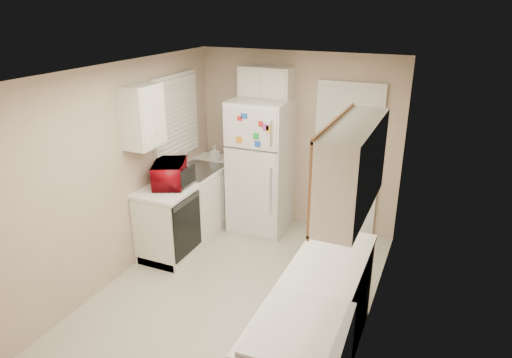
% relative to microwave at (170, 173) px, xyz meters
% --- Properties ---
extents(floor, '(3.80, 3.80, 0.00)m').
position_rel_microwave_xyz_m(floor, '(1.13, -0.49, -1.05)').
color(floor, beige).
rests_on(floor, ground).
extents(ceiling, '(3.80, 3.80, 0.00)m').
position_rel_microwave_xyz_m(ceiling, '(1.13, -0.49, 1.35)').
color(ceiling, white).
rests_on(ceiling, floor).
extents(wall_left, '(3.80, 3.80, 0.00)m').
position_rel_microwave_xyz_m(wall_left, '(-0.27, -0.49, 0.15)').
color(wall_left, '#BAA48E').
rests_on(wall_left, floor).
extents(wall_right, '(3.80, 3.80, 0.00)m').
position_rel_microwave_xyz_m(wall_right, '(2.53, -0.49, 0.15)').
color(wall_right, '#BAA48E').
rests_on(wall_right, floor).
extents(wall_back, '(2.80, 2.80, 0.00)m').
position_rel_microwave_xyz_m(wall_back, '(1.13, 1.41, 0.15)').
color(wall_back, '#BAA48E').
rests_on(wall_back, floor).
extents(wall_front, '(2.80, 2.80, 0.00)m').
position_rel_microwave_xyz_m(wall_front, '(1.13, -2.39, 0.15)').
color(wall_front, '#BAA48E').
rests_on(wall_front, floor).
extents(left_counter, '(0.60, 1.80, 0.90)m').
position_rel_microwave_xyz_m(left_counter, '(0.03, 0.41, -0.60)').
color(left_counter, silver).
rests_on(left_counter, floor).
extents(dishwasher, '(0.03, 0.58, 0.72)m').
position_rel_microwave_xyz_m(dishwasher, '(0.32, -0.19, -0.56)').
color(dishwasher, black).
rests_on(dishwasher, floor).
extents(sink, '(0.54, 0.74, 0.16)m').
position_rel_microwave_xyz_m(sink, '(0.03, 0.56, -0.19)').
color(sink, gray).
rests_on(sink, left_counter).
extents(microwave, '(0.60, 0.49, 0.35)m').
position_rel_microwave_xyz_m(microwave, '(0.00, 0.00, 0.00)').
color(microwave, maroon).
rests_on(microwave, left_counter).
extents(soap_bottle, '(0.13, 0.13, 0.22)m').
position_rel_microwave_xyz_m(soap_bottle, '(0.06, 1.01, -0.05)').
color(soap_bottle, white).
rests_on(soap_bottle, left_counter).
extents(window_blinds, '(0.10, 0.98, 1.08)m').
position_rel_microwave_xyz_m(window_blinds, '(-0.23, 0.56, 0.55)').
color(window_blinds, silver).
rests_on(window_blinds, wall_left).
extents(upper_cabinet_left, '(0.30, 0.45, 0.70)m').
position_rel_microwave_xyz_m(upper_cabinet_left, '(-0.12, -0.27, 0.75)').
color(upper_cabinet_left, silver).
rests_on(upper_cabinet_left, wall_left).
extents(refrigerator, '(0.77, 0.75, 1.82)m').
position_rel_microwave_xyz_m(refrigerator, '(0.75, 1.05, -0.14)').
color(refrigerator, silver).
rests_on(refrigerator, floor).
extents(cabinet_over_fridge, '(0.70, 0.30, 0.40)m').
position_rel_microwave_xyz_m(cabinet_over_fridge, '(0.73, 1.26, 0.95)').
color(cabinet_over_fridge, silver).
rests_on(cabinet_over_fridge, wall_back).
extents(interior_door, '(0.86, 0.06, 2.08)m').
position_rel_microwave_xyz_m(interior_door, '(1.83, 1.37, -0.03)').
color(interior_door, silver).
rests_on(interior_door, floor).
extents(right_counter, '(0.60, 2.00, 0.90)m').
position_rel_microwave_xyz_m(right_counter, '(2.23, -1.29, -0.60)').
color(right_counter, silver).
rests_on(right_counter, floor).
extents(upper_cabinet_right, '(0.30, 1.20, 0.70)m').
position_rel_microwave_xyz_m(upper_cabinet_right, '(2.38, -0.99, 0.75)').
color(upper_cabinet_right, silver).
rests_on(upper_cabinet_right, wall_right).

